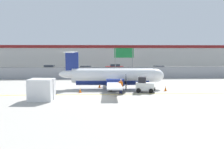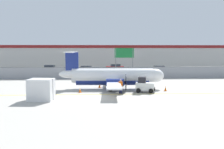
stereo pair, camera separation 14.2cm
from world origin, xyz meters
name	(u,v)px [view 1 (the left image)]	position (x,y,z in m)	size (l,w,h in m)	color
ground_plane	(105,94)	(0.00, 2.00, 0.00)	(140.00, 140.00, 0.01)	#ADA89E
perimeter_fence	(102,72)	(0.00, 18.00, 1.12)	(98.00, 0.10, 2.10)	gray
parking_lot_strip	(101,73)	(0.00, 29.50, 0.06)	(98.00, 17.00, 0.12)	#38383A
background_building	(100,56)	(0.00, 47.99, 3.26)	(91.00, 8.10, 6.50)	beige
commuter_airplane	(114,77)	(1.42, 6.19, 1.60)	(13.95, 16.05, 4.92)	white
baggage_tug	(145,85)	(4.92, 3.17, 0.86)	(2.53, 1.84, 1.88)	silver
ground_crew_worker	(121,86)	(1.92, 2.34, 0.95)	(0.50, 0.47, 1.70)	#191E4C
cargo_container	(42,90)	(-6.51, -1.03, 1.10)	(2.58, 2.21, 2.20)	silver
traffic_cone_near_left	(100,86)	(-0.52, 7.09, 0.31)	(0.36, 0.36, 0.64)	orange
traffic_cone_near_right	(54,93)	(-5.79, 1.69, 0.31)	(0.36, 0.36, 0.64)	orange
traffic_cone_far_left	(166,88)	(7.76, 4.11, 0.31)	(0.36, 0.36, 0.64)	orange
traffic_cone_far_right	(80,90)	(-2.90, 3.39, 0.31)	(0.36, 0.36, 0.64)	orange
parked_car_0	(50,68)	(-11.77, 31.35, 0.89)	(4.29, 2.19, 1.58)	#B28C19
parked_car_1	(86,70)	(-3.22, 27.67, 0.89)	(4.38, 2.42, 1.58)	gray
parked_car_2	(115,67)	(3.36, 34.22, 0.89)	(4.37, 2.39, 1.58)	red
parked_car_3	(159,69)	(12.76, 27.46, 0.89)	(4.29, 2.18, 1.58)	#19662D
highway_sign	(124,55)	(4.12, 19.57, 4.14)	(3.60, 0.14, 5.50)	slate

